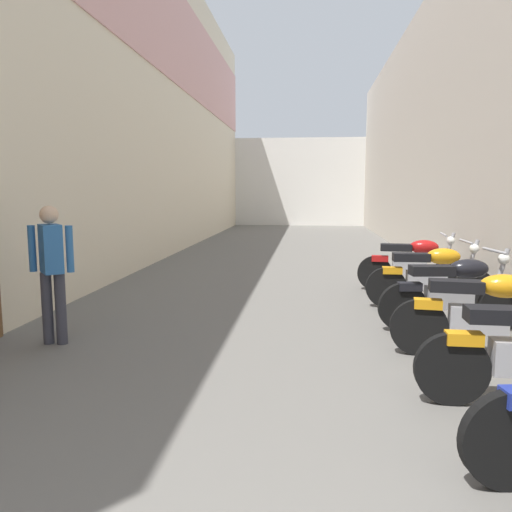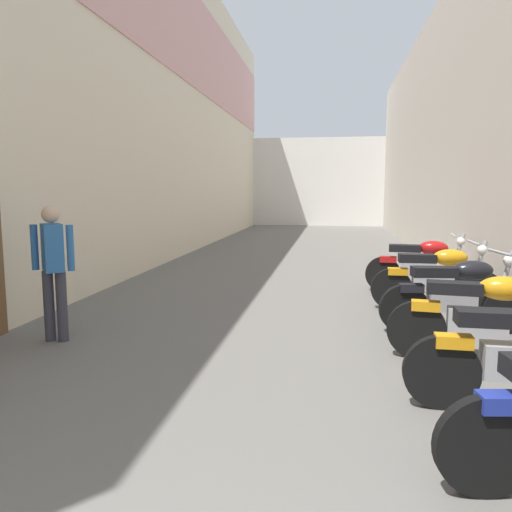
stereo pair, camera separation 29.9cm
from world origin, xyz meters
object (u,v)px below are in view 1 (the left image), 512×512
Objects in this scene: pedestrian_further_down at (52,264)px; motorcycle_eighth at (413,263)px; motorcycle_sixth at (454,291)px; motorcycle_fifth at (485,312)px; motorcycle_seventh at (431,275)px.

motorcycle_eighth is at bearing 36.64° from pedestrian_further_down.
motorcycle_eighth is (0.00, 2.44, 0.00)m from motorcycle_sixth.
motorcycle_fifth is 1.00× the size of motorcycle_seventh.
pedestrian_further_down is (-4.66, -2.22, 0.42)m from motorcycle_seventh.
motorcycle_fifth is 4.67m from pedestrian_further_down.
motorcycle_seventh is at bearing 25.45° from pedestrian_further_down.
motorcycle_sixth is at bearing -90.00° from motorcycle_seventh.
pedestrian_further_down reaches higher than motorcycle_fifth.
motorcycle_fifth is 3.52m from motorcycle_eighth.
motorcycle_sixth is 4.79m from pedestrian_further_down.
motorcycle_fifth is 1.18× the size of pedestrian_further_down.
motorcycle_eighth is at bearing 90.00° from motorcycle_seventh.
motorcycle_seventh is at bearing 90.00° from motorcycle_sixth.
motorcycle_fifth and motorcycle_seventh have the same top height.
pedestrian_further_down is (-4.66, 0.06, 0.42)m from motorcycle_fifth.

